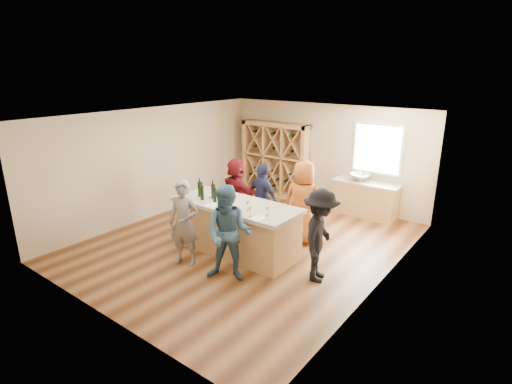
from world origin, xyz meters
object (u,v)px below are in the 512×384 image
Objects in this scene: wine_bottle_e at (223,197)px; person_near_right at (229,234)px; tasting_counter_base at (237,229)px; wine_bottle_a at (200,189)px; wine_bottle_b at (202,193)px; person_server at (320,236)px; wine_rack at (276,159)px; person_far_mid at (263,199)px; wine_bottle_f at (228,200)px; wine_bottle_c at (213,191)px; person_far_left at (237,190)px; sink at (360,177)px; person_far_right at (303,202)px; wine_bottle_d at (215,195)px; person_near_left at (184,223)px.

person_near_right is (0.85, -0.80, -0.32)m from wine_bottle_e.
tasting_counter_base is at bearing 97.40° from person_near_right.
tasting_counter_base is at bearing 9.06° from wine_bottle_a.
person_server reaches higher than wine_bottle_b.
wine_bottle_e is 1.21m from person_near_right.
wine_rack is 2.92m from person_far_mid.
wine_bottle_b reaches higher than wine_bottle_f.
wine_rack reaches higher than wine_bottle_b.
person_server is (2.52, 0.08, -0.37)m from wine_bottle_c.
person_near_right is at bearing 146.03° from person_far_left.
wine_bottle_e is at bearing 151.69° from wine_bottle_f.
person_near_right is 1.64m from person_server.
wine_bottle_e is (0.67, -0.01, -0.03)m from wine_bottle_a.
tasting_counter_base is 1.45× the size of person_near_right.
wine_rack is at bearing 102.69° from wine_bottle_b.
person_near_right is at bearing -36.47° from wine_bottle_c.
wine_bottle_c is (-1.68, -3.74, 0.23)m from sink.
tasting_counter_base is 1.58m from person_far_right.
person_far_mid is (0.19, 1.41, -0.41)m from wine_bottle_d.
person_near_left is at bearing 157.22° from person_near_right.
sink is 4.31m from wine_bottle_a.
sink is 4.65m from person_near_right.
sink is at bearing 69.05° from wine_bottle_d.
person_far_mid reaches higher than wine_bottle_c.
wine_bottle_a is at bearing -170.94° from tasting_counter_base.
wine_bottle_f is at bearing -28.31° from wine_bottle_e.
wine_rack is 1.19× the size of person_far_right.
person_far_right is 1.78m from wine_bottle_f.
wine_bottle_b is 1.52m from person_near_right.
person_far_right reaches higher than person_near_left.
person_far_mid is (1.40, -2.54, -0.28)m from wine_rack.
person_near_right is 0.93m from wine_bottle_f.
person_far_mid is 0.90m from person_far_left.
wine_bottle_c is 1.38m from person_far_mid.
tasting_counter_base is 0.79m from wine_bottle_f.
person_far_right reaches higher than wine_bottle_c.
wine_rack is at bearing 105.03° from wine_bottle_c.
person_far_left is (-1.09, 1.32, 0.32)m from tasting_counter_base.
wine_bottle_e is 1.80m from person_far_right.
person_near_right is 1.09× the size of person_far_left.
wine_bottle_d is at bearing 10.26° from wine_bottle_b.
person_far_right is at bearing -45.43° from wine_rack.
person_server reaches higher than person_far_left.
person_near_left is 1.10m from person_near_right.
wine_bottle_b is (0.90, -4.01, 0.13)m from wine_rack.
person_near_right is at bearing -27.40° from wine_bottle_b.
person_server is at bearing 10.46° from person_near_right.
wine_bottle_d is at bearing -37.93° from wine_bottle_c.
person_far_mid is 1.05m from person_far_right.
wine_bottle_b reaches higher than tasting_counter_base.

